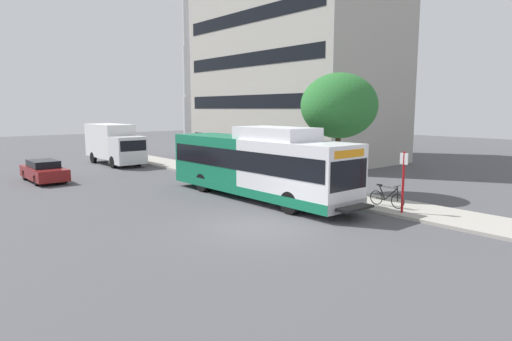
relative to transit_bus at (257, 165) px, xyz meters
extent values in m
plane|color=#4C4C51|center=(-3.72, 3.75, -1.70)|extent=(120.00, 120.00, 0.00)
cube|color=#A8A399|center=(3.28, 1.75, -1.63)|extent=(3.00, 56.00, 0.14)
cube|color=white|center=(0.00, -2.82, -0.02)|extent=(2.54, 5.80, 2.73)
cube|color=#14724C|center=(0.00, 2.98, -0.02)|extent=(2.54, 5.80, 2.73)
cube|color=#14724C|center=(0.00, 0.08, -1.16)|extent=(2.57, 11.60, 0.44)
cube|color=black|center=(0.00, 0.08, 0.35)|extent=(2.58, 11.25, 0.96)
cube|color=black|center=(0.00, -5.68, 0.15)|extent=(2.34, 0.10, 1.24)
cube|color=orange|center=(0.00, -5.69, 1.02)|extent=(1.90, 0.08, 0.32)
cube|color=white|center=(0.00, -1.37, 1.65)|extent=(2.16, 4.06, 0.60)
cube|color=black|center=(0.00, -6.07, -1.15)|extent=(1.78, 0.60, 0.10)
cylinder|color=black|center=(-1.13, -3.51, -1.20)|extent=(0.30, 1.00, 1.00)
cylinder|color=black|center=(1.13, -3.51, -1.20)|extent=(0.30, 1.00, 1.00)
cylinder|color=black|center=(-1.13, 3.27, -1.20)|extent=(0.30, 1.00, 1.00)
cylinder|color=black|center=(1.13, 3.27, -1.20)|extent=(0.30, 1.00, 1.00)
cylinder|color=red|center=(2.30, -6.78, -0.26)|extent=(0.10, 0.10, 2.60)
cube|color=white|center=(2.28, -6.78, 0.74)|extent=(0.04, 0.36, 0.48)
torus|color=black|center=(2.78, -6.27, -1.23)|extent=(0.04, 0.66, 0.66)
torus|color=black|center=(2.78, -5.17, -1.23)|extent=(0.04, 0.66, 0.66)
cylinder|color=black|center=(2.78, -5.92, -0.96)|extent=(0.05, 0.64, 0.64)
cylinder|color=black|center=(2.78, -5.47, -0.96)|extent=(0.05, 0.34, 0.62)
cylinder|color=black|center=(2.78, -5.77, -0.66)|extent=(0.05, 0.90, 0.05)
cylinder|color=black|center=(2.78, -5.40, -1.25)|extent=(0.05, 0.45, 0.08)
cylinder|color=black|center=(2.78, -6.25, -0.90)|extent=(0.05, 0.10, 0.67)
cylinder|color=black|center=(2.78, -6.22, -0.56)|extent=(0.52, 0.03, 0.03)
cube|color=black|center=(2.78, -5.32, -0.62)|extent=(0.12, 0.24, 0.06)
cylinder|color=#4C3823|center=(3.95, -1.92, -0.04)|extent=(0.28, 0.28, 3.04)
ellipsoid|color=#286B2D|center=(3.95, -1.92, 2.97)|extent=(3.98, 3.98, 3.38)
cube|color=maroon|center=(-6.79, 12.54, -1.15)|extent=(1.80, 4.50, 0.70)
cube|color=black|center=(-6.79, 12.64, -0.65)|extent=(1.48, 2.34, 0.56)
cylinder|color=black|center=(-7.59, 11.19, -1.38)|extent=(0.20, 0.64, 0.64)
cylinder|color=black|center=(-5.99, 11.19, -1.38)|extent=(0.20, 0.64, 0.64)
cylinder|color=black|center=(-7.59, 13.89, -1.38)|extent=(0.20, 0.64, 0.64)
cylinder|color=black|center=(-5.99, 13.89, -1.38)|extent=(0.20, 0.64, 0.64)
cube|color=silver|center=(0.00, 15.32, -0.35)|extent=(2.30, 2.00, 2.10)
cube|color=white|center=(0.00, 18.82, 0.20)|extent=(2.30, 5.00, 2.70)
cube|color=black|center=(0.00, 14.35, 0.05)|extent=(2.07, 0.08, 0.80)
cylinder|color=black|center=(-1.03, 15.76, -1.24)|extent=(0.26, 0.92, 0.92)
cylinder|color=black|center=(1.03, 15.76, -1.24)|extent=(0.26, 0.92, 0.92)
cylinder|color=black|center=(-1.03, 19.90, -1.24)|extent=(0.26, 0.92, 0.92)
cylinder|color=black|center=(1.03, 19.90, -1.24)|extent=(0.26, 0.92, 0.92)
cube|color=#ADA89E|center=(14.21, 11.53, 11.84)|extent=(10.58, 17.72, 27.09)
cube|color=black|center=(14.21, 11.53, -0.01)|extent=(10.64, 16.30, 1.10)
cube|color=black|center=(14.21, 11.53, 3.38)|extent=(10.64, 16.30, 1.10)
cube|color=black|center=(14.21, 11.53, 6.76)|extent=(10.64, 16.30, 1.10)
cube|color=black|center=(14.21, 11.53, 10.15)|extent=(10.64, 16.30, 1.10)
cylinder|color=#B7B7BC|center=(13.93, 29.18, 1.27)|extent=(1.10, 1.10, 5.95)
cylinder|color=#B7B7BC|center=(13.93, 29.18, 7.22)|extent=(0.91, 0.91, 5.95)
cylinder|color=#B7B7BC|center=(13.93, 29.18, 13.17)|extent=(0.72, 0.72, 5.95)
camera|label=1|loc=(-14.18, -16.57, 2.81)|focal=30.65mm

